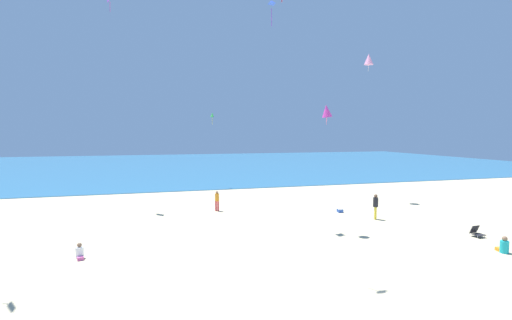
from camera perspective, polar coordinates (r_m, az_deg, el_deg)
ground_plane at (r=24.53m, az=-1.36°, el=-8.52°), size 120.00×120.00×0.00m
ocean_water at (r=64.99m, az=-10.54°, el=-0.65°), size 120.00×60.00×0.05m
beach_chair_mid_beach at (r=22.76m, az=30.77°, el=-9.48°), size 0.56×0.64×0.57m
cooler_box at (r=26.15m, az=12.77°, el=-7.54°), size 0.42×0.54×0.25m
person_0 at (r=24.47m, az=17.88°, el=-6.57°), size 0.43×0.43×1.58m
person_2 at (r=20.46m, az=33.76°, el=-10.98°), size 0.45×0.66×0.77m
person_3 at (r=18.06m, az=-25.44°, el=-12.75°), size 0.42×0.59×0.68m
person_4 at (r=25.94m, az=-6.01°, el=-6.03°), size 0.38×0.38×1.39m
kite_green at (r=37.45m, az=-6.74°, el=6.88°), size 0.43×0.42×1.16m
kite_magenta at (r=20.56m, az=10.79°, el=7.43°), size 0.84×0.79×1.13m
kite_blue at (r=23.36m, az=2.40°, el=23.01°), size 0.61×0.64×1.47m
kite_pink at (r=32.09m, az=16.91°, el=14.60°), size 1.03×1.03×1.50m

